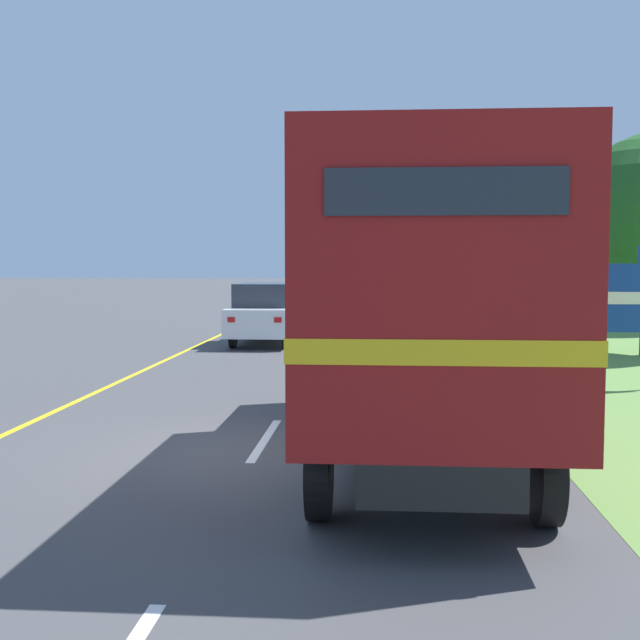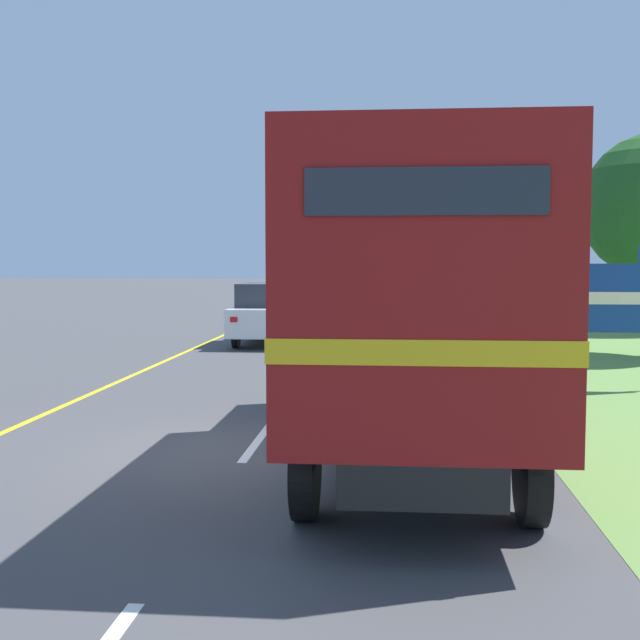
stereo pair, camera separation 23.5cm
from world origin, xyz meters
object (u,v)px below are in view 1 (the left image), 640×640
at_px(horse_trailer_truck, 420,298).
at_px(lead_car_white, 266,313).
at_px(highway_sign, 620,301).
at_px(lead_car_silver_ahead, 385,289).

bearing_deg(horse_trailer_truck, lead_car_white, 105.80).
xyz_separation_m(horse_trailer_truck, lead_car_white, (-3.85, 13.60, -1.07)).
relative_size(horse_trailer_truck, lead_car_white, 1.80).
relative_size(lead_car_white, highway_sign, 1.60).
bearing_deg(highway_sign, horse_trailer_truck, -125.16).
distance_m(horse_trailer_truck, highway_sign, 6.99).
height_order(lead_car_white, lead_car_silver_ahead, lead_car_silver_ahead).
xyz_separation_m(lead_car_silver_ahead, highway_sign, (4.29, -25.06, 0.65)).
height_order(horse_trailer_truck, lead_car_silver_ahead, horse_trailer_truck).
distance_m(lead_car_silver_ahead, highway_sign, 25.44).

